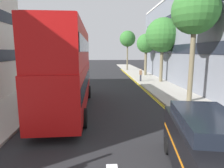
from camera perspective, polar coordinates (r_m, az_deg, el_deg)
The scene contains 12 objects.
sidewalk_right at distance 19.50m, azimuth 17.01°, elevation -2.37°, with size 4.00×80.00×0.14m, color #ADA89E.
sidewalk_left at distance 19.34m, azimuth -22.13°, elevation -2.76°, with size 4.00×80.00×0.14m, color #ADA89E.
kerb_line_outer at distance 17.01m, azimuth 12.66°, elevation -4.14°, with size 0.10×56.00×0.01m, color yellow.
kerb_line_inner at distance 16.97m, azimuth 12.14°, elevation -4.15°, with size 0.10×56.00×0.01m, color yellow.
double_decker_bus_away at distance 13.28m, azimuth -13.11°, elevation 5.24°, with size 2.99×10.86×5.64m.
taxi_minivan at distance 6.77m, azimuth 26.86°, elevation -17.08°, with size 2.70×5.07×2.12m.
pedestrian_far at distance 25.31m, azimuth 8.56°, elevation 2.74°, with size 0.34×0.22×1.62m.
street_tree_near at distance 40.71m, azimuth 4.66°, elevation 13.27°, with size 3.27×3.27×8.11m.
street_tree_mid at distance 31.93m, azimuth 10.17°, elevation 11.76°, with size 3.06×3.06×6.70m.
street_tree_far at distance 25.53m, azimuth 14.89°, elevation 13.86°, with size 4.28×4.28×8.03m.
street_tree_distant at distance 16.12m, azimuth 23.60°, elevation 19.23°, with size 3.45×3.45×8.55m.
townhouse_terrace_right at distance 27.69m, azimuth 27.08°, elevation 11.99°, with size 10.08×28.00×11.22m.
Camera 1 is at (-0.24, -1.87, 4.00)m, focal length 30.60 mm.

